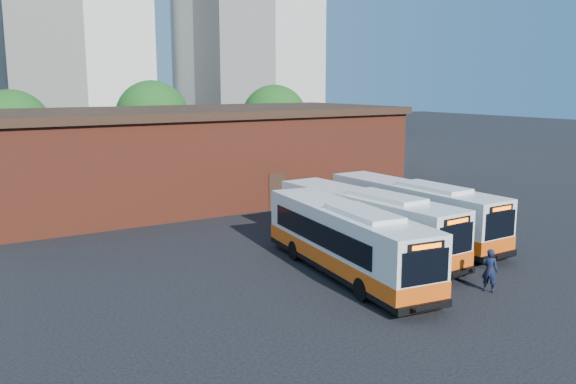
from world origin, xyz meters
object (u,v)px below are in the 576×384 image
bus_east (414,213)px  transit_worker (490,270)px  bus_midwest (346,243)px  bus_mideast (366,225)px

bus_east → transit_worker: bearing=-113.3°
bus_midwest → transit_worker: bus_midwest is taller
bus_mideast → bus_east: size_ratio=1.01×
bus_east → transit_worker: 8.25m
bus_mideast → bus_east: 3.87m
bus_mideast → transit_worker: bus_mideast is taller
bus_midwest → transit_worker: (3.47, -4.71, -0.53)m
transit_worker → bus_mideast: bearing=-18.4°
bus_midwest → bus_mideast: bearing=44.9°
bus_midwest → bus_east: bearing=31.1°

